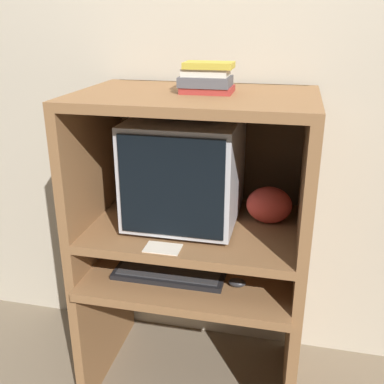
{
  "coord_description": "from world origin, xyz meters",
  "views": [
    {
      "loc": [
        0.36,
        -1.34,
        1.6
      ],
      "look_at": [
        -0.01,
        0.3,
        0.94
      ],
      "focal_mm": 42.0,
      "sensor_mm": 36.0,
      "label": 1
    }
  ],
  "objects_px": {
    "crt_monitor": "(186,169)",
    "snack_bag": "(269,205)",
    "keyboard": "(169,274)",
    "book_stack": "(207,79)",
    "mouse": "(237,283)"
  },
  "relations": [
    {
      "from": "crt_monitor",
      "to": "snack_bag",
      "type": "bearing_deg",
      "value": 8.8
    },
    {
      "from": "keyboard",
      "to": "snack_bag",
      "type": "distance_m",
      "value": 0.5
    },
    {
      "from": "snack_bag",
      "to": "crt_monitor",
      "type": "bearing_deg",
      "value": -171.2
    },
    {
      "from": "book_stack",
      "to": "snack_bag",
      "type": "bearing_deg",
      "value": 14.31
    },
    {
      "from": "snack_bag",
      "to": "book_stack",
      "type": "bearing_deg",
      "value": -165.69
    },
    {
      "from": "crt_monitor",
      "to": "snack_bag",
      "type": "xyz_separation_m",
      "value": [
        0.34,
        0.05,
        -0.15
      ]
    },
    {
      "from": "keyboard",
      "to": "book_stack",
      "type": "bearing_deg",
      "value": 52.77
    },
    {
      "from": "mouse",
      "to": "book_stack",
      "type": "distance_m",
      "value": 0.79
    },
    {
      "from": "keyboard",
      "to": "mouse",
      "type": "distance_m",
      "value": 0.28
    },
    {
      "from": "keyboard",
      "to": "crt_monitor",
      "type": "bearing_deg",
      "value": 79.01
    },
    {
      "from": "snack_bag",
      "to": "book_stack",
      "type": "xyz_separation_m",
      "value": [
        -0.25,
        -0.06,
        0.51
      ]
    },
    {
      "from": "mouse",
      "to": "book_stack",
      "type": "relative_size",
      "value": 0.35
    },
    {
      "from": "crt_monitor",
      "to": "snack_bag",
      "type": "distance_m",
      "value": 0.37
    },
    {
      "from": "mouse",
      "to": "crt_monitor",
      "type": "bearing_deg",
      "value": 144.7
    },
    {
      "from": "crt_monitor",
      "to": "mouse",
      "type": "distance_m",
      "value": 0.49
    }
  ]
}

